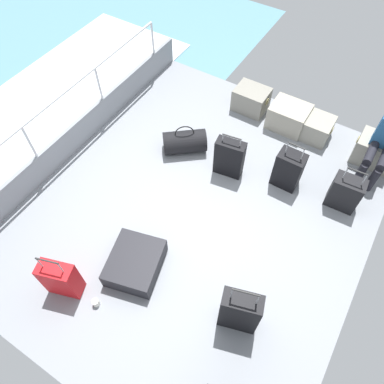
{
  "coord_description": "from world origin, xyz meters",
  "views": [
    {
      "loc": [
        1.34,
        -2.34,
        4.22
      ],
      "look_at": [
        -0.13,
        0.03,
        0.25
      ],
      "focal_mm": 34.03,
      "sensor_mm": 36.0,
      "label": 1
    }
  ],
  "objects": [
    {
      "name": "suitcase_3",
      "position": [
        0.03,
        0.77,
        0.31
      ],
      "size": [
        0.43,
        0.25,
        0.74
      ],
      "color": "black",
      "rests_on": "ground_plane"
    },
    {
      "name": "paper_cup",
      "position": [
        -0.32,
        -1.77,
        0.05
      ],
      "size": [
        0.08,
        0.08,
        0.1
      ],
      "primitive_type": "cylinder",
      "color": "white",
      "rests_on": "ground_plane"
    },
    {
      "name": "duffel_bag",
      "position": [
        -0.73,
        0.81,
        0.17
      ],
      "size": [
        0.71,
        0.67,
        0.5
      ],
      "color": "black",
      "rests_on": "ground_plane"
    },
    {
      "name": "railing_port",
      "position": [
        -2.17,
        0.0,
        0.78
      ],
      "size": [
        0.04,
        4.2,
        1.02
      ],
      "color": "silver",
      "rests_on": "ground_plane"
    },
    {
      "name": "sea_wake",
      "position": [
        -3.6,
        0.0,
        -0.34
      ],
      "size": [
        12.0,
        12.0,
        0.01
      ],
      "color": "#598C9E",
      "rests_on": "ground_plane"
    },
    {
      "name": "suitcase_6",
      "position": [
        -0.21,
        -1.15,
        0.13
      ],
      "size": [
        0.75,
        0.82,
        0.25
      ],
      "color": "black",
      "rests_on": "ground_plane"
    },
    {
      "name": "gunwale_port",
      "position": [
        -2.17,
        0.0,
        0.23
      ],
      "size": [
        0.06,
        5.2,
        0.45
      ],
      "primitive_type": "cube",
      "color": "gray",
      "rests_on": "ground_plane"
    },
    {
      "name": "cargo_crate_2",
      "position": [
        0.82,
        2.12,
        0.18
      ],
      "size": [
        0.55,
        0.44,
        0.35
      ],
      "color": "gray",
      "rests_on": "ground_plane"
    },
    {
      "name": "ground_plane",
      "position": [
        0.0,
        0.0,
        -0.03
      ],
      "size": [
        4.4,
        5.2,
        0.06
      ],
      "primitive_type": "cube",
      "color": "gray"
    },
    {
      "name": "suitcase_2",
      "position": [
        1.62,
        1.08,
        0.26
      ],
      "size": [
        0.41,
        0.27,
        0.73
      ],
      "color": "black",
      "rests_on": "ground_plane"
    },
    {
      "name": "suitcase_1",
      "position": [
        0.82,
        1.02,
        0.3
      ],
      "size": [
        0.37,
        0.27,
        0.79
      ],
      "color": "black",
      "rests_on": "ground_plane"
    },
    {
      "name": "cargo_crate_1",
      "position": [
        0.39,
        2.11,
        0.2
      ],
      "size": [
        0.62,
        0.48,
        0.4
      ],
      "color": "#9E9989",
      "rests_on": "ground_plane"
    },
    {
      "name": "cargo_crate_0",
      "position": [
        -0.3,
        2.17,
        0.19
      ],
      "size": [
        0.57,
        0.43,
        0.39
      ],
      "color": "gray",
      "rests_on": "ground_plane"
    },
    {
      "name": "suitcase_4",
      "position": [
        1.15,
        -1.08,
        0.35
      ],
      "size": [
        0.46,
        0.32,
        0.93
      ],
      "color": "black",
      "rests_on": "ground_plane"
    },
    {
      "name": "suitcase_0",
      "position": [
        -0.75,
        -1.8,
        0.28
      ],
      "size": [
        0.44,
        0.31,
        0.78
      ],
      "color": "red",
      "rests_on": "ground_plane"
    },
    {
      "name": "cargo_crate_3",
      "position": [
        1.79,
        2.1,
        0.21
      ],
      "size": [
        0.65,
        0.43,
        0.41
      ],
      "color": "gray",
      "rests_on": "ground_plane"
    }
  ]
}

